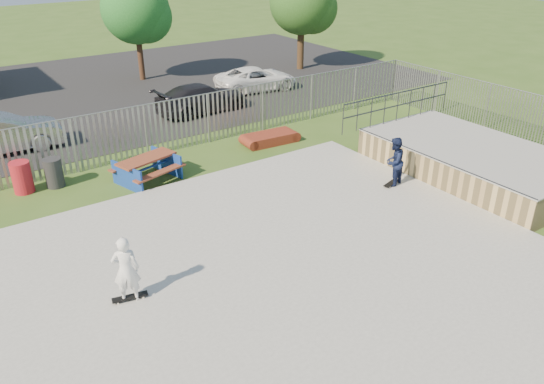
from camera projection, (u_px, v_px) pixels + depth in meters
ground at (256, 282)px, 12.88m from camera, size 120.00×120.00×0.00m
concrete_slab at (256, 279)px, 12.84m from camera, size 15.00×12.00×0.15m
quarter_pipe at (471, 160)px, 18.23m from camera, size 5.50×7.05×2.19m
fence at (202, 171)px, 16.33m from camera, size 26.04×16.02×2.00m
picnic_table at (147, 169)px, 17.88m from camera, size 2.37×2.13×0.85m
funbox at (270, 138)px, 21.20m from camera, size 2.03×1.13×0.39m
trash_bin_red at (22, 177)px, 17.06m from camera, size 0.63×0.63×1.05m
trash_bin_grey at (54, 173)px, 17.46m from camera, size 0.59×0.59×0.98m
parking_lot at (52, 98)px, 26.89m from camera, size 40.00×18.00×0.02m
car_silver at (0, 134)px, 20.03m from camera, size 4.55×1.80×1.47m
car_dark at (202, 98)px, 24.61m from camera, size 4.60×2.14×1.30m
car_white at (256, 79)px, 27.99m from camera, size 4.57×2.51×1.21m
tree_mid at (135, 10)px, 28.60m from camera, size 3.68×3.68×5.67m
tree_right at (302, 2)px, 30.91m from camera, size 3.77×3.77×5.82m
skateboard_a at (392, 183)px, 17.43m from camera, size 0.82×0.41×0.08m
skateboard_b at (130, 298)px, 12.00m from camera, size 0.82×0.36×0.08m
skater_navy at (394, 162)px, 17.09m from camera, size 0.93×0.81×1.63m
skater_white at (126, 269)px, 11.66m from camera, size 0.70×0.58×1.63m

